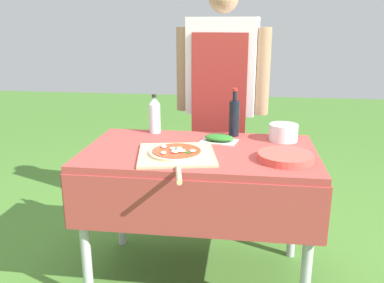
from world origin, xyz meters
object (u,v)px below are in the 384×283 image
Objects in this scene: herb_container at (219,138)px; plate_stack at (286,157)px; prep_table at (200,169)px; person_cook at (222,91)px; pizza_on_peel at (177,154)px; water_bottle at (155,115)px; oil_bottle at (234,117)px; mixing_tub at (283,132)px.

herb_container reaches higher than plate_stack.
person_cook is at bearing 83.90° from prep_table.
plate_stack is (0.36, -0.79, -0.19)m from person_cook.
plate_stack is at bearing -10.43° from pizza_on_peel.
water_bottle is 0.85m from plate_stack.
prep_table is 0.40m from oil_bottle.
pizza_on_peel is 2.09× the size of oil_bottle.
oil_bottle is at bearing 59.85° from herb_container.
plate_stack is (0.74, -0.42, -0.09)m from water_bottle.
person_cook is 0.83m from pizza_on_peel.
oil_bottle is 1.21× the size of water_bottle.
plate_stack is (0.34, -0.28, -0.00)m from herb_container.
pizza_on_peel is 2.53× the size of water_bottle.
person_cook is 10.37× the size of mixing_tub.
oil_bottle is at bearing 46.06° from pizza_on_peel.
prep_table is 4.47× the size of plate_stack.
herb_container is 0.36m from mixing_tub.
oil_bottle is 0.50m from plate_stack.
person_cook is at bearing 114.67° from plate_stack.
pizza_on_peel is 0.49m from water_bottle.
prep_table is 7.69× the size of mixing_tub.
herb_container is (-0.08, -0.13, -0.09)m from oil_bottle.
oil_bottle is 1.76× the size of mixing_tub.
mixing_tub is (0.45, 0.22, 0.16)m from prep_table.
pizza_on_peel is (-0.10, -0.13, 0.12)m from prep_table.
oil_bottle reaches higher than prep_table.
water_bottle is (-0.38, -0.36, -0.09)m from person_cook.
mixing_tub is (0.28, -0.06, -0.06)m from oil_bottle.
pizza_on_peel is at bearing -122.53° from oil_bottle.
mixing_tub reaches higher than prep_table.
prep_table is 0.21m from pizza_on_peel.
person_cook reaches higher than water_bottle.
oil_bottle is at bearing -1.36° from water_bottle.
plate_stack is at bearing -92.66° from mixing_tub.
pizza_on_peel reaches higher than herb_container.
water_bottle is at bearing 104.12° from pizza_on_peel.
pizza_on_peel is 0.51m from oil_bottle.
person_cook is 0.54m from herb_container.
person_cook reaches higher than pizza_on_peel.
oil_bottle reaches higher than pizza_on_peel.
prep_table is 0.48m from water_bottle.
mixing_tub is at bearing -5.52° from water_bottle.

